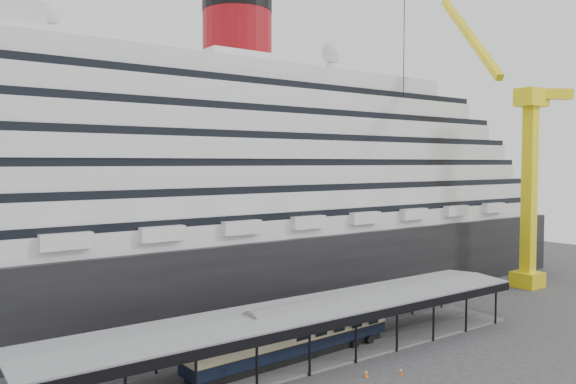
% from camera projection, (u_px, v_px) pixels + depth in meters
% --- Properties ---
extents(ground, '(200.00, 200.00, 0.00)m').
position_uv_depth(ground, '(340.00, 372.00, 52.75)').
color(ground, '#323235').
rests_on(ground, ground).
extents(cruise_ship, '(130.00, 30.00, 43.90)m').
position_uv_depth(cruise_ship, '(189.00, 172.00, 77.74)').
color(cruise_ship, black).
rests_on(cruise_ship, ground).
extents(platform_canopy, '(56.00, 9.18, 5.30)m').
position_uv_depth(platform_canopy, '(307.00, 334.00, 56.68)').
color(platform_canopy, slate).
rests_on(platform_canopy, ground).
extents(crane_yellow, '(23.83, 18.78, 47.60)m').
position_uv_depth(crane_yellow, '(523.00, 161.00, 87.74)').
color(crane_yellow, yellow).
rests_on(crane_yellow, ground).
extents(pullman_carriage, '(23.98, 4.38, 23.41)m').
position_uv_depth(pullman_carriage, '(293.00, 333.00, 55.62)').
color(pullman_carriage, black).
rests_on(pullman_carriage, ground).
extents(traffic_cone_mid, '(0.43, 0.43, 0.67)m').
position_uv_depth(traffic_cone_mid, '(401.00, 371.00, 52.09)').
color(traffic_cone_mid, '#DB4F0C').
rests_on(traffic_cone_mid, ground).
extents(traffic_cone_right, '(0.41, 0.41, 0.73)m').
position_uv_depth(traffic_cone_right, '(366.00, 373.00, 51.55)').
color(traffic_cone_right, orange).
rests_on(traffic_cone_right, ground).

